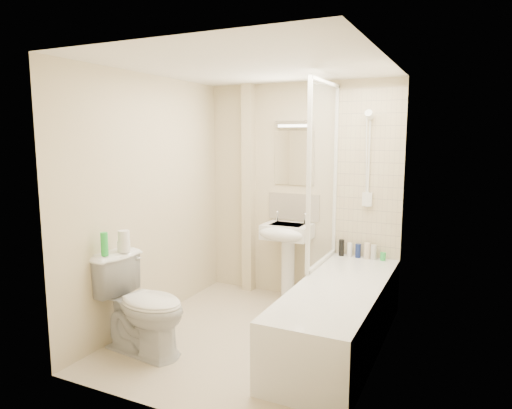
% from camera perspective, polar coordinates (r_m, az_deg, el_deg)
% --- Properties ---
extents(floor, '(2.50, 2.50, 0.00)m').
position_cam_1_polar(floor, '(4.32, -0.53, -16.35)').
color(floor, beige).
rests_on(floor, ground).
extents(wall_back, '(2.20, 0.02, 2.40)m').
position_cam_1_polar(wall_back, '(5.11, 5.59, 1.55)').
color(wall_back, beige).
rests_on(wall_back, ground).
extents(wall_left, '(0.02, 2.50, 2.40)m').
position_cam_1_polar(wall_left, '(4.55, -13.10, 0.50)').
color(wall_left, beige).
rests_on(wall_left, ground).
extents(wall_right, '(0.02, 2.50, 2.40)m').
position_cam_1_polar(wall_right, '(3.63, 15.25, -1.61)').
color(wall_right, beige).
rests_on(wall_right, ground).
extents(ceiling, '(2.20, 2.50, 0.02)m').
position_cam_1_polar(ceiling, '(3.96, -0.58, 16.95)').
color(ceiling, white).
rests_on(ceiling, wall_back).
extents(tile_back, '(0.70, 0.01, 1.75)m').
position_cam_1_polar(tile_back, '(4.88, 13.92, 3.65)').
color(tile_back, beige).
rests_on(tile_back, wall_back).
extents(tile_right, '(0.01, 2.10, 1.75)m').
position_cam_1_polar(tile_right, '(3.80, 15.75, 2.24)').
color(tile_right, beige).
rests_on(tile_right, wall_right).
extents(pipe_boxing, '(0.12, 0.12, 2.40)m').
position_cam_1_polar(pipe_boxing, '(5.30, -0.95, 1.84)').
color(pipe_boxing, beige).
rests_on(pipe_boxing, ground).
extents(splashback, '(0.60, 0.02, 0.30)m').
position_cam_1_polar(splashback, '(5.15, 4.75, -0.30)').
color(splashback, beige).
rests_on(splashback, wall_back).
extents(mirror, '(0.46, 0.01, 0.60)m').
position_cam_1_polar(mirror, '(5.09, 4.82, 5.82)').
color(mirror, white).
rests_on(mirror, wall_back).
extents(strip_light, '(0.42, 0.07, 0.07)m').
position_cam_1_polar(strip_light, '(5.07, 4.78, 9.99)').
color(strip_light, silver).
rests_on(strip_light, wall_back).
extents(bathtub, '(0.70, 2.10, 0.55)m').
position_cam_1_polar(bathtub, '(4.14, 10.36, -13.30)').
color(bathtub, white).
rests_on(bathtub, ground).
extents(shower_screen, '(0.04, 0.92, 1.80)m').
position_cam_1_polar(shower_screen, '(4.53, 8.46, 3.77)').
color(shower_screen, white).
rests_on(shower_screen, bathtub).
extents(shower_fixture, '(0.10, 0.16, 0.99)m').
position_cam_1_polar(shower_fixture, '(4.82, 13.84, 5.04)').
color(shower_fixture, white).
rests_on(shower_fixture, wall_back).
extents(pedestal_sink, '(0.51, 0.47, 0.99)m').
position_cam_1_polar(pedestal_sink, '(5.01, 3.78, -4.48)').
color(pedestal_sink, white).
rests_on(pedestal_sink, ground).
extents(bottle_black_a, '(0.06, 0.06, 0.17)m').
position_cam_1_polar(bottle_black_a, '(4.98, 10.63, -5.34)').
color(bottle_black_a, black).
rests_on(bottle_black_a, bathtub).
extents(bottle_white_a, '(0.05, 0.05, 0.15)m').
position_cam_1_polar(bottle_white_a, '(4.96, 11.64, -5.57)').
color(bottle_white_a, white).
rests_on(bottle_white_a, bathtub).
extents(bottle_blue, '(0.06, 0.06, 0.15)m').
position_cam_1_polar(bottle_blue, '(4.95, 12.63, -5.67)').
color(bottle_blue, navy).
rests_on(bottle_blue, bathtub).
extents(bottle_cream, '(0.07, 0.07, 0.17)m').
position_cam_1_polar(bottle_cream, '(4.92, 13.72, -5.65)').
color(bottle_cream, beige).
rests_on(bottle_cream, bathtub).
extents(bottle_white_b, '(0.06, 0.06, 0.15)m').
position_cam_1_polar(bottle_white_b, '(4.91, 14.49, -5.79)').
color(bottle_white_b, silver).
rests_on(bottle_white_b, bathtub).
extents(bottle_green, '(0.06, 0.06, 0.08)m').
position_cam_1_polar(bottle_green, '(4.91, 15.59, -6.28)').
color(bottle_green, green).
rests_on(bottle_green, bathtub).
extents(toilet, '(0.66, 0.93, 0.84)m').
position_cam_1_polar(toilet, '(4.04, -14.02, -12.03)').
color(toilet, white).
rests_on(toilet, ground).
extents(toilet_roll_lower, '(0.11, 0.11, 0.09)m').
position_cam_1_polar(toilet_roll_lower, '(4.10, -16.20, -5.02)').
color(toilet_roll_lower, white).
rests_on(toilet_roll_lower, toilet).
extents(toilet_roll_upper, '(0.10, 0.10, 0.09)m').
position_cam_1_polar(toilet_roll_upper, '(4.07, -16.20, -3.79)').
color(toilet_roll_upper, white).
rests_on(toilet_roll_upper, toilet_roll_lower).
extents(green_bottle, '(0.06, 0.06, 0.20)m').
position_cam_1_polar(green_bottle, '(4.00, -18.43, -4.71)').
color(green_bottle, green).
rests_on(green_bottle, toilet).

